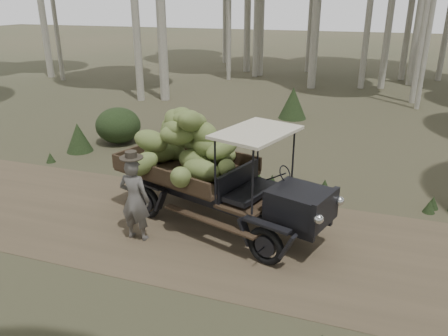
{
  "coord_description": "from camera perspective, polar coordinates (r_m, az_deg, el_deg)",
  "views": [
    {
      "loc": [
        2.71,
        -7.38,
        4.51
      ],
      "look_at": [
        0.02,
        0.46,
        1.27
      ],
      "focal_mm": 35.0,
      "sensor_mm": 36.0,
      "label": 1
    }
  ],
  "objects": [
    {
      "name": "ground",
      "position": [
        9.06,
        -1.09,
        -8.5
      ],
      "size": [
        120.0,
        120.0,
        0.0
      ],
      "primitive_type": "plane",
      "color": "#473D2B",
      "rests_on": "ground"
    },
    {
      "name": "dirt_track",
      "position": [
        9.06,
        -1.09,
        -8.48
      ],
      "size": [
        70.0,
        4.0,
        0.01
      ],
      "primitive_type": "cube",
      "color": "brown",
      "rests_on": "ground"
    },
    {
      "name": "undergrowth",
      "position": [
        6.71,
        -17.34,
        -16.21
      ],
      "size": [
        19.78,
        23.06,
        1.34
      ],
      "color": "#233319",
      "rests_on": "ground"
    },
    {
      "name": "farmer",
      "position": [
        8.66,
        -11.59,
        -3.95
      ],
      "size": [
        0.62,
        0.46,
        1.85
      ],
      "rotation": [
        0.0,
        0.0,
        3.15
      ],
      "color": "#57534F",
      "rests_on": "ground"
    },
    {
      "name": "banana_truck",
      "position": [
        9.22,
        -3.21,
        1.82
      ],
      "size": [
        5.01,
        2.98,
        2.49
      ],
      "rotation": [
        0.0,
        0.0,
        -0.31
      ],
      "color": "black",
      "rests_on": "ground"
    }
  ]
}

